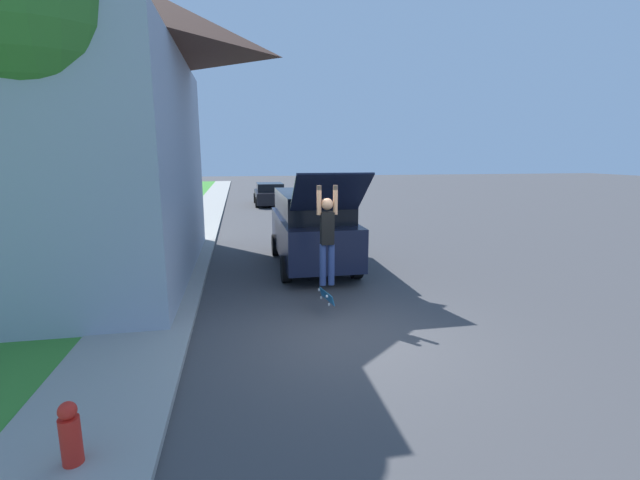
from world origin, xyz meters
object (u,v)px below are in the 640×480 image
skateboarder (327,234)px  suv_parked (312,226)px  skateboard (326,296)px  car_down_street (270,194)px  lawn_tree_near (40,17)px  fire_hydrant (70,434)px

skateboarder → suv_parked: bearing=84.9°
skateboarder → skateboard: (-0.00, 0.05, -1.28)m
suv_parked → skateboard: suv_parked is taller
car_down_street → skateboard: size_ratio=5.48×
lawn_tree_near → skateboard: size_ratio=8.96×
skateboard → fire_hydrant: 5.16m
lawn_tree_near → skateboard: 7.04m
car_down_street → skateboard: car_down_street is taller
skateboard → skateboarder: bearing=-86.9°
suv_parked → skateboarder: bearing=-95.1°
suv_parked → car_down_street: bearing=90.3°
lawn_tree_near → suv_parked: size_ratio=1.27×
lawn_tree_near → suv_parked: 7.52m
suv_parked → skateboarder: suv_parked is taller
fire_hydrant → skateboard: bearing=48.8°
skateboard → car_down_street: bearing=89.2°
skateboard → fire_hydrant: (-3.40, -3.88, 0.07)m
lawn_tree_near → skateboard: lawn_tree_near is taller
skateboard → suv_parked: bearing=84.8°
skateboarder → skateboard: 1.28m
car_down_street → skateboard: bearing=-90.8°
suv_parked → car_down_street: size_ratio=1.28×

